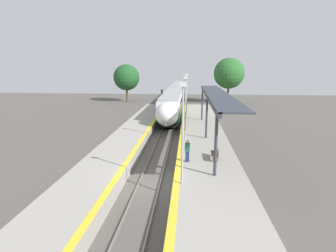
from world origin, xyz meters
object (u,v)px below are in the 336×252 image
object	(u,v)px
platform_bench	(216,153)
railway_signal	(162,99)
train	(176,96)
lamppost_near	(183,128)
person_waiting	(187,151)
lamppost_far	(187,94)
lamppost_mid	(185,105)

from	to	relation	value
platform_bench	railway_signal	xyz separation A→B (m)	(-6.61, 25.31, 1.01)
train	railway_signal	distance (m)	6.58
railway_signal	lamppost_near	distance (m)	30.02
person_waiting	lamppost_far	distance (m)	15.55
lamppost_mid	lamppost_far	distance (m)	9.52
platform_bench	lamppost_mid	xyz separation A→B (m)	(-2.36, 5.17, 2.87)
train	lamppost_far	xyz separation A→B (m)	(2.20, -16.87, 2.07)
person_waiting	lamppost_far	world-z (taller)	lamppost_far
train	railway_signal	xyz separation A→B (m)	(-2.06, -6.25, 0.21)
train	person_waiting	distance (m)	32.31
railway_signal	lamppost_mid	bearing A→B (deg)	-78.07
railway_signal	lamppost_near	bearing A→B (deg)	-81.84
lamppost_near	lamppost_far	world-z (taller)	same
railway_signal	lamppost_far	bearing A→B (deg)	-68.17
lamppost_near	train	bearing A→B (deg)	93.51
platform_bench	lamppost_far	bearing A→B (deg)	99.12
platform_bench	person_waiting	xyz separation A→B (m)	(-2.08, -0.66, 0.36)
train	lamppost_mid	xyz separation A→B (m)	(2.20, -26.39, 2.07)
train	railway_signal	world-z (taller)	railway_signal
lamppost_mid	lamppost_far	xyz separation A→B (m)	(0.00, 9.52, 0.00)
platform_bench	lamppost_near	distance (m)	5.72
person_waiting	train	bearing A→B (deg)	94.40
train	platform_bench	size ratio (longest dim) A/B	28.63
lamppost_mid	lamppost_far	world-z (taller)	same
lamppost_near	lamppost_mid	bearing A→B (deg)	90.00
lamppost_near	lamppost_mid	world-z (taller)	same
railway_signal	lamppost_far	world-z (taller)	lamppost_far
person_waiting	railway_signal	bearing A→B (deg)	99.90
person_waiting	lamppost_mid	size ratio (longest dim) A/B	0.28
lamppost_mid	lamppost_near	bearing A→B (deg)	-90.00
person_waiting	lamppost_far	xyz separation A→B (m)	(-0.28, 15.35, 2.50)
lamppost_near	person_waiting	bearing A→B (deg)	85.70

